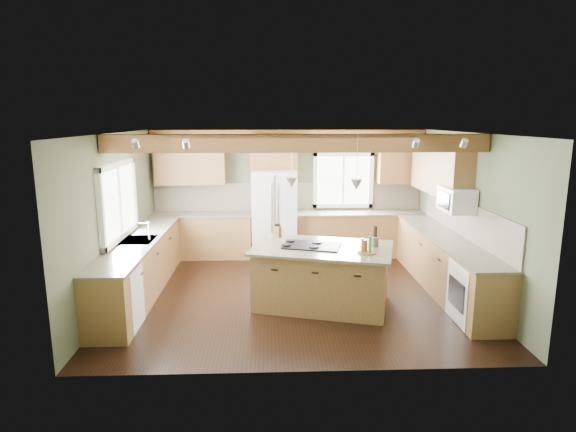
{
  "coord_description": "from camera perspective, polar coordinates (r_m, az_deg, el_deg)",
  "views": [
    {
      "loc": [
        -0.41,
        -7.48,
        2.82
      ],
      "look_at": [
        -0.09,
        0.3,
        1.24
      ],
      "focal_mm": 30.0,
      "sensor_mm": 36.0,
      "label": 1
    }
  ],
  "objects": [
    {
      "name": "dishwasher",
      "position": [
        6.99,
        -19.74,
        -9.2
      ],
      "size": [
        0.6,
        0.6,
        0.84
      ],
      "primitive_type": "cube",
      "color": "white",
      "rests_on": "floor"
    },
    {
      "name": "base_cab_right",
      "position": [
        8.42,
        18.08,
        -5.51
      ],
      "size": [
        0.6,
        3.7,
        0.88
      ],
      "primitive_type": "cube",
      "color": "brown",
      "rests_on": "floor"
    },
    {
      "name": "backsplash_right",
      "position": [
        8.34,
        20.24,
        -0.36
      ],
      "size": [
        0.03,
        3.7,
        0.58
      ],
      "primitive_type": "cube",
      "color": "brown",
      "rests_on": "wall_right"
    },
    {
      "name": "utensil_crock",
      "position": [
        7.38,
        10.27,
        -3.05
      ],
      "size": [
        0.13,
        0.13,
        0.14
      ],
      "primitive_type": "cylinder",
      "rotation": [
        0.0,
        0.0,
        -0.27
      ],
      "color": "#423C35",
      "rests_on": "island_top"
    },
    {
      "name": "counter_right",
      "position": [
        8.3,
        18.28,
        -2.47
      ],
      "size": [
        0.64,
        3.74,
        0.04
      ],
      "primitive_type": "cube",
      "color": "#453E32",
      "rests_on": "base_cab_right"
    },
    {
      "name": "ceiling_beam",
      "position": [
        7.0,
        1.04,
        8.63
      ],
      "size": [
        5.55,
        0.26,
        0.26
      ],
      "primitive_type": "cube",
      "color": "brown",
      "rests_on": "ceiling"
    },
    {
      "name": "cooktop",
      "position": [
        7.31,
        2.88,
        -3.51
      ],
      "size": [
        0.96,
        0.77,
        0.02
      ],
      "primitive_type": "cube",
      "rotation": [
        0.0,
        0.0,
        -0.28
      ],
      "color": "black",
      "rests_on": "island_top"
    },
    {
      "name": "pendant_left",
      "position": [
        7.19,
        0.43,
        3.98
      ],
      "size": [
        0.18,
        0.18,
        0.16
      ],
      "primitive_type": "cone",
      "rotation": [
        3.14,
        0.0,
        0.0
      ],
      "color": "#B2B2B7",
      "rests_on": "ceiling"
    },
    {
      "name": "sink",
      "position": [
        8.05,
        -17.32,
        -2.8
      ],
      "size": [
        0.5,
        0.65,
        0.03
      ],
      "primitive_type": "cube",
      "color": "#262628",
      "rests_on": "counter_left"
    },
    {
      "name": "window_back",
      "position": [
        10.17,
        6.54,
        4.25
      ],
      "size": [
        1.1,
        0.04,
        1.0
      ],
      "primitive_type": "cube",
      "color": "white",
      "rests_on": "wall_back"
    },
    {
      "name": "pendant_right",
      "position": [
        7.03,
        8.12,
        3.69
      ],
      "size": [
        0.18,
        0.18,
        0.16
      ],
      "primitive_type": "cone",
      "rotation": [
        3.14,
        0.0,
        0.0
      ],
      "color": "#B2B2B7",
      "rests_on": "ceiling"
    },
    {
      "name": "backsplash_back",
      "position": [
        10.11,
        0.03,
        2.34
      ],
      "size": [
        5.58,
        0.03,
        0.58
      ],
      "primitive_type": "cube",
      "color": "brown",
      "rests_on": "wall_back"
    },
    {
      "name": "oven",
      "position": [
        7.28,
        21.55,
        -8.51
      ],
      "size": [
        0.6,
        0.72,
        0.84
      ],
      "primitive_type": "cube",
      "color": "white",
      "rests_on": "floor"
    },
    {
      "name": "wall_right",
      "position": [
        8.28,
        20.51,
        0.18
      ],
      "size": [
        0.0,
        5.0,
        5.0
      ],
      "primitive_type": "plane",
      "rotation": [
        1.57,
        0.0,
        -1.57
      ],
      "color": "#4E583E",
      "rests_on": "ground"
    },
    {
      "name": "wall_left",
      "position": [
        8.0,
        -19.66,
        -0.13
      ],
      "size": [
        0.0,
        5.0,
        5.0
      ],
      "primitive_type": "plane",
      "rotation": [
        1.57,
        0.0,
        1.57
      ],
      "color": "#4E583E",
      "rests_on": "ground"
    },
    {
      "name": "bottle_tray",
      "position": [
        6.99,
        9.29,
        -3.43
      ],
      "size": [
        0.26,
        0.26,
        0.24
      ],
      "primitive_type": null,
      "rotation": [
        0.0,
        0.0,
        -0.01
      ],
      "color": "brown",
      "rests_on": "island_top"
    },
    {
      "name": "upper_cab_over_fridge",
      "position": [
        9.83,
        -1.7,
        7.59
      ],
      "size": [
        0.96,
        0.35,
        0.7
      ],
      "primitive_type": "cube",
      "color": "brown",
      "rests_on": "wall_back"
    },
    {
      "name": "base_cab_back_right",
      "position": [
        10.15,
        8.53,
        -2.19
      ],
      "size": [
        2.62,
        0.6,
        0.88
      ],
      "primitive_type": "cube",
      "color": "brown",
      "rests_on": "floor"
    },
    {
      "name": "base_cab_back_left",
      "position": [
        10.07,
        -10.15,
        -2.36
      ],
      "size": [
        2.02,
        0.6,
        0.88
      ],
      "primitive_type": "cube",
      "color": "brown",
      "rests_on": "floor"
    },
    {
      "name": "wall_back",
      "position": [
        10.11,
        0.02,
        2.85
      ],
      "size": [
        5.6,
        0.0,
        5.6
      ],
      "primitive_type": "plane",
      "rotation": [
        1.57,
        0.0,
        0.0
      ],
      "color": "#4E583E",
      "rests_on": "ground"
    },
    {
      "name": "faucet",
      "position": [
        7.97,
        -16.14,
        -1.8
      ],
      "size": [
        0.02,
        0.02,
        0.28
      ],
      "primitive_type": "cylinder",
      "color": "#B2B2B7",
      "rests_on": "sink"
    },
    {
      "name": "upper_cab_back_left",
      "position": [
        9.97,
        -11.5,
        6.27
      ],
      "size": [
        1.4,
        0.35,
        0.9
      ],
      "primitive_type": "cube",
      "color": "brown",
      "rests_on": "wall_back"
    },
    {
      "name": "counter_back_right",
      "position": [
        10.05,
        8.61,
        0.36
      ],
      "size": [
        2.66,
        0.64,
        0.04
      ],
      "primitive_type": "cube",
      "color": "#453E32",
      "rests_on": "base_cab_back_right"
    },
    {
      "name": "floor",
      "position": [
        8.01,
        0.76,
        -9.12
      ],
      "size": [
        5.6,
        5.6,
        0.0
      ],
      "primitive_type": "plane",
      "color": "black",
      "rests_on": "ground"
    },
    {
      "name": "upper_cab_back_corner",
      "position": [
        10.21,
        13.15,
        6.32
      ],
      "size": [
        0.9,
        0.35,
        0.9
      ],
      "primitive_type": "cube",
      "color": "brown",
      "rests_on": "wall_back"
    },
    {
      "name": "soffit_trim",
      "position": [
        9.9,
        0.05,
        9.88
      ],
      "size": [
        5.55,
        0.2,
        0.1
      ],
      "primitive_type": "cube",
      "color": "brown",
      "rests_on": "ceiling"
    },
    {
      "name": "counter_back_left",
      "position": [
        9.97,
        -10.24,
        0.21
      ],
      "size": [
        2.06,
        0.64,
        0.04
      ],
      "primitive_type": "cube",
      "color": "#453E32",
      "rests_on": "base_cab_back_left"
    },
    {
      "name": "refrigerator",
      "position": [
        9.8,
        -1.64,
        0.19
      ],
      "size": [
        0.9,
        0.74,
        1.8
      ],
      "primitive_type": "cube",
      "color": "white",
      "rests_on": "floor"
    },
    {
      "name": "knife_block",
      "position": [
        7.83,
        -1.26,
        -1.87
      ],
      "size": [
        0.14,
        0.13,
        0.18
      ],
      "primitive_type": "cube",
      "rotation": [
        0.0,
        0.0,
        -0.62
      ],
      "color": "brown",
      "rests_on": "island_top"
    },
    {
      "name": "island_top",
      "position": [
        7.29,
        4.12,
        -3.81
      ],
      "size": [
        2.34,
        1.82,
        0.04
      ],
      "primitive_type": "cube",
      "rotation": [
        0.0,
        0.0,
        -0.28
      ],
      "color": "#453E32",
      "rests_on": "island"
    },
    {
      "name": "window_left",
      "position": [
        8.0,
        -19.54,
        1.69
      ],
      "size": [
        0.04,
        1.6,
        1.05
      ],
      "primitive_type": "cube",
      "color": "white",
      "rests_on": "wall_left"
    },
    {
      "name": "base_cab_left",
      "position": [
        8.17,
        -17.13,
        -5.96
      ],
      "size": [
        0.6,
        3.7,
        0.88
      ],
      "primitive_type": "cube",
      "color": "brown",
      "rests_on": "floor"
    },
    {
      "name": "microwave",
      "position": [
        8.11,
        19.34,
        1.84
      ],
      "size": [
        0.4,
        0.7,
        0.38
      ],
      "primitive_type": "cube",
      "color": "white",
      "rests_on": "wall_right"
    },
    {
      "name": "upper_cab_right",
      "position": [
        8.96,
        17.57,
        5.39
      ],
      "size": [
        0.35,
        2.2,
        0.9
      ],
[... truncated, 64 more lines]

